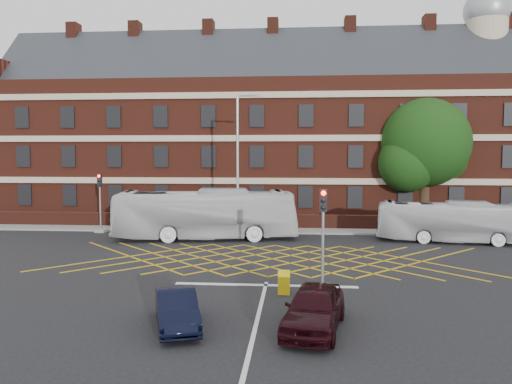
# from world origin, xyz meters

# --- Properties ---
(ground) EXTENTS (120.00, 120.00, 0.00)m
(ground) POSITION_xyz_m (0.00, 0.00, 0.00)
(ground) COLOR black
(ground) RESTS_ON ground
(victorian_building) EXTENTS (51.00, 12.17, 20.40)m
(victorian_building) POSITION_xyz_m (0.25, 22.00, 7.84)
(victorian_building) COLOR #501F14
(victorian_building) RESTS_ON ground
(boundary_wall) EXTENTS (56.00, 0.50, 1.10)m
(boundary_wall) POSITION_xyz_m (0.00, 13.00, 0.55)
(boundary_wall) COLOR #451B12
(boundary_wall) RESTS_ON ground
(far_pavement) EXTENTS (60.00, 3.00, 0.12)m
(far_pavement) POSITION_xyz_m (0.00, 12.00, 0.06)
(far_pavement) COLOR slate
(far_pavement) RESTS_ON ground
(box_junction_hatching) EXTENTS (8.22, 8.22, 0.02)m
(box_junction_hatching) POSITION_xyz_m (0.00, 2.00, 0.01)
(box_junction_hatching) COLOR #CC990C
(box_junction_hatching) RESTS_ON ground
(stop_line) EXTENTS (8.00, 0.30, 0.02)m
(stop_line) POSITION_xyz_m (0.00, -3.50, 0.01)
(stop_line) COLOR silver
(stop_line) RESTS_ON ground
(centre_line) EXTENTS (0.15, 14.00, 0.02)m
(centre_line) POSITION_xyz_m (0.00, -10.00, 0.01)
(centre_line) COLOR silver
(centre_line) RESTS_ON ground
(bus_left) EXTENTS (12.45, 4.51, 3.39)m
(bus_left) POSITION_xyz_m (-4.79, 7.90, 1.70)
(bus_left) COLOR silver
(bus_left) RESTS_ON ground
(bus_right) EXTENTS (9.83, 3.66, 2.67)m
(bus_right) POSITION_xyz_m (11.39, 8.10, 1.34)
(bus_right) COLOR silver
(bus_right) RESTS_ON ground
(car_navy) EXTENTS (2.39, 3.91, 1.22)m
(car_navy) POSITION_xyz_m (-2.62, -8.95, 0.61)
(car_navy) COLOR black
(car_navy) RESTS_ON ground
(car_maroon) EXTENTS (2.51, 4.55, 1.46)m
(car_maroon) POSITION_xyz_m (1.93, -8.86, 0.73)
(car_maroon) COLOR black
(car_maroon) RESTS_ON ground
(deciduous_tree) EXTENTS (7.45, 7.12, 10.18)m
(deciduous_tree) POSITION_xyz_m (11.46, 16.19, 6.11)
(deciduous_tree) COLOR black
(deciduous_tree) RESTS_ON ground
(traffic_light_near) EXTENTS (0.70, 0.70, 4.27)m
(traffic_light_near) POSITION_xyz_m (2.44, -3.99, 1.76)
(traffic_light_near) COLOR slate
(traffic_light_near) RESTS_ON ground
(traffic_light_far) EXTENTS (0.70, 0.70, 4.27)m
(traffic_light_far) POSITION_xyz_m (-13.00, 10.22, 1.76)
(traffic_light_far) COLOR slate
(traffic_light_far) RESTS_ON ground
(street_lamp) EXTENTS (2.25, 1.00, 9.75)m
(street_lamp) POSITION_xyz_m (-2.72, 9.31, 3.43)
(street_lamp) COLOR slate
(street_lamp) RESTS_ON ground
(direction_signs) EXTENTS (1.10, 0.16, 2.20)m
(direction_signs) POSITION_xyz_m (-12.03, 11.74, 1.38)
(direction_signs) COLOR gray
(direction_signs) RESTS_ON ground
(utility_cabinet) EXTENTS (0.48, 0.43, 0.96)m
(utility_cabinet) POSITION_xyz_m (0.83, -4.75, 0.48)
(utility_cabinet) COLOR gold
(utility_cabinet) RESTS_ON ground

